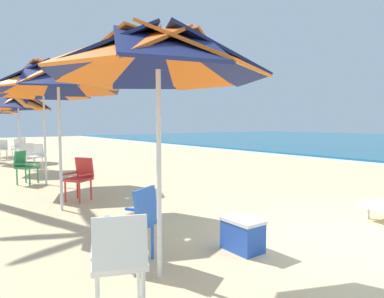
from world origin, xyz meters
TOP-DOWN VIEW (x-y plane):
  - ground_plane at (0.00, 0.00)m, footprint 80.00×80.00m
  - beach_umbrella_0 at (-0.63, -2.66)m, footprint 2.20×2.20m
  - plastic_chair_0 at (-0.21, -3.29)m, footprint 0.59×0.57m
  - plastic_chair_1 at (-1.08, -2.69)m, footprint 0.62×0.61m
  - beach_umbrella_1 at (-3.99, -2.71)m, footprint 2.25×2.25m
  - plastic_chair_2 at (-4.59, -2.17)m, footprint 0.61×0.62m
  - beach_umbrella_2 at (-6.91, -2.30)m, footprint 2.44×2.44m
  - plastic_chair_3 at (-7.28, -2.73)m, footprint 0.63×0.63m
  - beach_umbrella_3 at (-10.47, -2.31)m, footprint 2.16×2.16m
  - plastic_chair_4 at (-11.05, -1.95)m, footprint 0.57×0.55m
  - plastic_chair_5 at (-10.14, -1.88)m, footprint 0.60×0.62m
  - plastic_chair_7 at (-14.61, -1.70)m, footprint 0.62×0.60m
  - plastic_chair_8 at (-14.51, -2.36)m, footprint 0.54×0.52m
  - plastic_chair_9 at (-16.74, -1.25)m, footprint 0.59×0.56m
  - cooler_box at (-0.64, -1.46)m, footprint 0.50×0.34m

SIDE VIEW (x-z plane):
  - ground_plane at x=0.00m, z-range 0.00..0.00m
  - cooler_box at x=-0.64m, z-range 0.00..0.40m
  - plastic_chair_0 at x=-0.21m, z-range 0.06..0.93m
  - plastic_chair_1 at x=-1.08m, z-range 0.06..0.93m
  - plastic_chair_2 at x=-4.59m, z-range 0.06..0.93m
  - plastic_chair_3 at x=-7.28m, z-range 0.06..0.93m
  - plastic_chair_4 at x=-11.05m, z-range 0.06..0.93m
  - plastic_chair_5 at x=-10.14m, z-range 0.06..0.93m
  - plastic_chair_7 at x=-14.61m, z-range 0.06..0.93m
  - plastic_chair_8 at x=-14.51m, z-range 0.06..0.93m
  - plastic_chair_9 at x=-16.74m, z-range 0.06..0.93m
  - beach_umbrella_0 at x=-0.63m, z-range 0.93..3.49m
  - beach_umbrella_3 at x=-10.47m, z-range 0.94..3.64m
  - beach_umbrella_1 at x=-3.99m, z-range 0.99..3.72m
  - beach_umbrella_2 at x=-6.91m, z-range 1.05..3.90m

